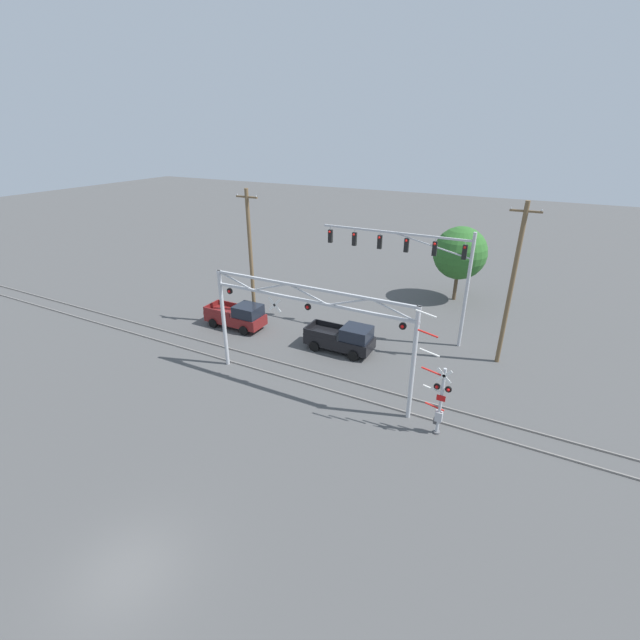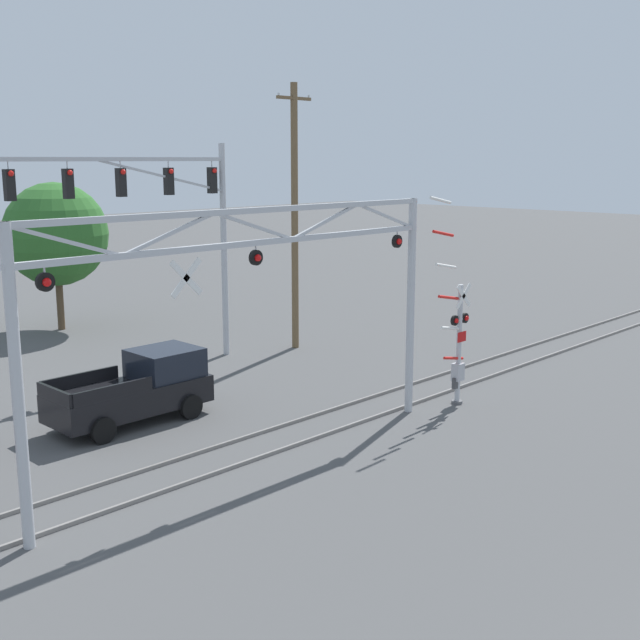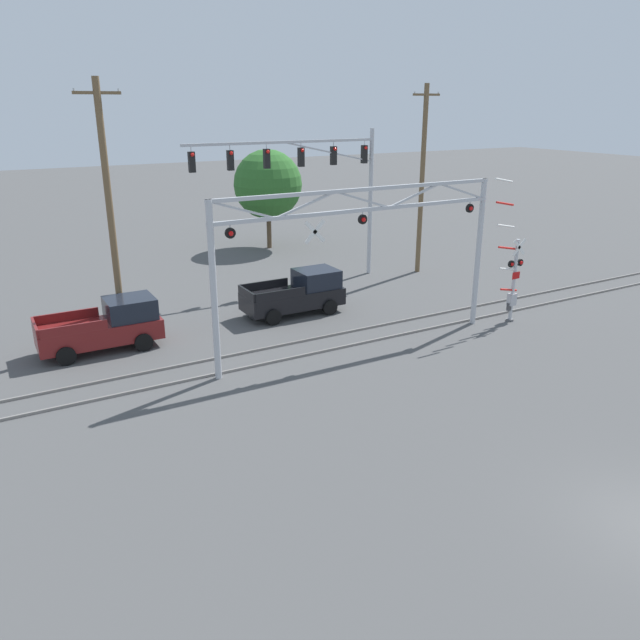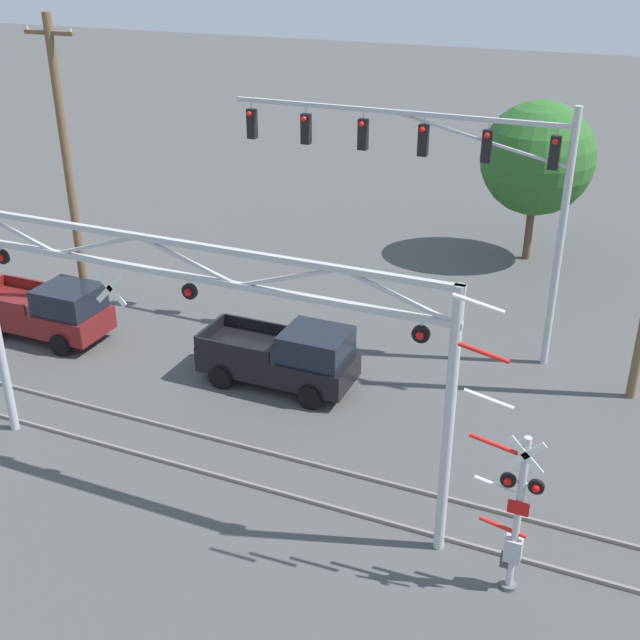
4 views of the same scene
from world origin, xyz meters
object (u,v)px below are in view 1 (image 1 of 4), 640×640
Objects in this scene: crossing_gantry at (308,320)px; background_tree_beyond_span at (460,253)px; crossing_signal_mast at (438,398)px; utility_pole_left at (251,259)px; pickup_truck_following at (238,316)px; utility_pole_right at (512,285)px; traffic_signal_span at (422,260)px; pickup_truck_lead at (343,338)px.

crossing_gantry is 19.61m from background_tree_beyond_span.
utility_pole_left is at bearing 157.39° from crossing_signal_mast.
utility_pole_left is (0.82, 1.04, 4.45)m from pickup_truck_following.
pickup_truck_following is at bearing -168.89° from utility_pole_right.
traffic_signal_span is at bearing 17.51° from utility_pole_left.
utility_pole_left reaches higher than crossing_gantry.
traffic_signal_span is at bearing 20.65° from pickup_truck_following.
crossing_gantry is 2.62× the size of pickup_truck_following.
traffic_signal_span is at bearing 169.37° from utility_pole_right.
utility_pole_left is at bearing -162.49° from traffic_signal_span.
pickup_truck_lead is at bearing -160.69° from utility_pole_right.
background_tree_beyond_span is (4.90, 13.77, 3.38)m from pickup_truck_lead.
pickup_truck_lead is 15.00m from background_tree_beyond_span.
background_tree_beyond_span reaches higher than pickup_truck_following.
background_tree_beyond_span is at bearing 45.34° from pickup_truck_following.
utility_pole_right is (18.83, 3.70, 4.48)m from pickup_truck_following.
crossing_signal_mast reaches higher than crossing_gantry.
background_tree_beyond_span is (13.85, 14.01, 3.38)m from pickup_truck_following.
crossing_signal_mast is at bearing -68.86° from traffic_signal_span.
utility_pole_left is (-11.99, -3.78, -0.54)m from traffic_signal_span.
utility_pole_right reaches higher than utility_pole_left.
crossing_gantry is 2.62× the size of pickup_truck_lead.
crossing_gantry is 13.12m from utility_pole_right.
background_tree_beyond_span is at bearing 83.54° from traffic_signal_span.
pickup_truck_following is 0.45× the size of utility_pole_right.
utility_pole_right is at bearing 41.69° from crossing_gantry.
pickup_truck_lead is 0.46× the size of utility_pole_left.
crossing_signal_mast is 17.80m from pickup_truck_following.
pickup_truck_lead is at bearing -5.68° from utility_pole_left.
background_tree_beyond_span reaches higher than crossing_signal_mast.
crossing_gantry reaches higher than pickup_truck_lead.
crossing_signal_mast is 0.63× the size of utility_pole_right.
pickup_truck_following is (-16.85, 5.63, -1.15)m from crossing_signal_mast.
pickup_truck_following is 19.71m from utility_pole_right.
pickup_truck_lead is (-0.11, 5.24, -3.55)m from crossing_gantry.
pickup_truck_lead is at bearing 143.39° from crossing_signal_mast.
pickup_truck_following is 0.72× the size of background_tree_beyond_span.
pickup_truck_lead is at bearing -130.02° from traffic_signal_span.
utility_pole_right is (9.88, 3.46, 4.48)m from pickup_truck_lead.
crossing_signal_mast is at bearing -36.61° from pickup_truck_lead.
utility_pole_left is 18.41m from background_tree_beyond_span.
traffic_signal_span is at bearing -96.46° from background_tree_beyond_span.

